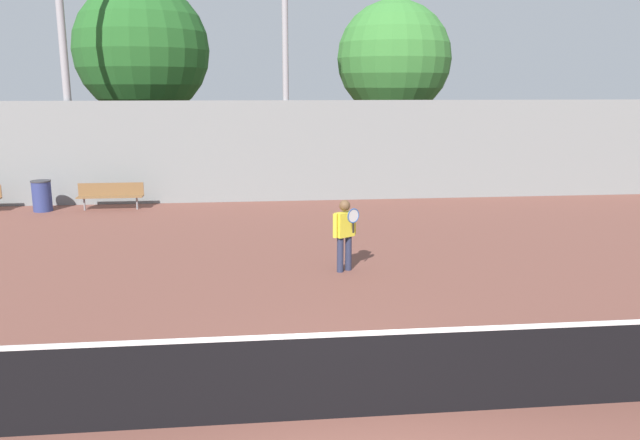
# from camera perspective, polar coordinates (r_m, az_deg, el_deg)

# --- Properties ---
(ground_plane) EXTENTS (100.00, 100.00, 0.00)m
(ground_plane) POSITION_cam_1_polar(r_m,az_deg,el_deg) (7.85, 2.86, -17.55)
(ground_plane) COLOR brown
(tennis_net) EXTENTS (11.10, 0.09, 1.09)m
(tennis_net) POSITION_cam_1_polar(r_m,az_deg,el_deg) (7.60, 2.90, -13.92)
(tennis_net) COLOR #99999E
(tennis_net) RESTS_ON ground_plane
(tennis_player) EXTENTS (0.55, 0.52, 1.55)m
(tennis_player) POSITION_cam_1_polar(r_m,az_deg,el_deg) (13.22, 2.28, -0.97)
(tennis_player) COLOR #282D47
(tennis_player) RESTS_ON ground_plane
(bench_courtside_near) EXTENTS (2.05, 0.40, 0.85)m
(bench_courtside_near) POSITION_cam_1_polar(r_m,az_deg,el_deg) (21.11, -18.59, 2.33)
(bench_courtside_near) COLOR brown
(bench_courtside_near) RESTS_ON ground_plane
(light_pole_near_left) EXTENTS (0.90, 0.60, 10.27)m
(light_pole_near_left) POSITION_cam_1_polar(r_m,az_deg,el_deg) (22.40, -22.62, 16.66)
(light_pole_near_left) COLOR #939399
(light_pole_near_left) RESTS_ON ground_plane
(light_pole_far_right) EXTENTS (0.90, 0.60, 8.93)m
(light_pole_far_right) POSITION_cam_1_polar(r_m,az_deg,el_deg) (21.46, -3.22, 16.74)
(light_pole_far_right) COLOR #939399
(light_pole_far_right) RESTS_ON ground_plane
(trash_bin) EXTENTS (0.61, 0.61, 0.98)m
(trash_bin) POSITION_cam_1_polar(r_m,az_deg,el_deg) (21.60, -24.08, 2.03)
(trash_bin) COLOR navy
(trash_bin) RESTS_ON ground_plane
(back_fence) EXTENTS (34.33, 0.06, 3.43)m
(back_fence) POSITION_cam_1_polar(r_m,az_deg,el_deg) (21.40, -3.16, 6.29)
(back_fence) COLOR gray
(back_fence) RESTS_ON ground_plane
(tree_green_tall) EXTENTS (4.67, 4.67, 7.33)m
(tree_green_tall) POSITION_cam_1_polar(r_m,az_deg,el_deg) (26.53, 6.76, 14.38)
(tree_green_tall) COLOR brown
(tree_green_tall) RESTS_ON ground_plane
(tree_green_broad) EXTENTS (5.14, 5.14, 7.81)m
(tree_green_broad) POSITION_cam_1_polar(r_m,az_deg,el_deg) (25.81, -15.96, 14.65)
(tree_green_broad) COLOR brown
(tree_green_broad) RESTS_ON ground_plane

